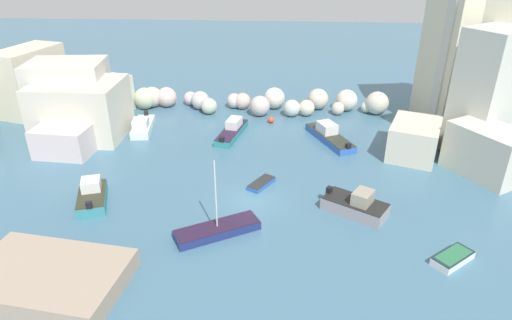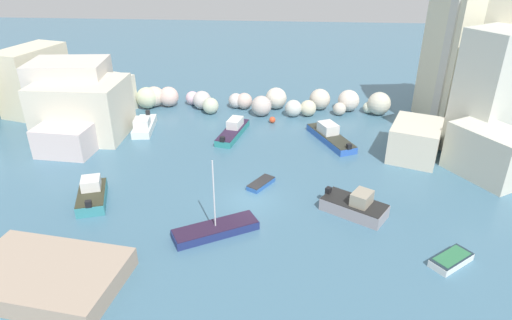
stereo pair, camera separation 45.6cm
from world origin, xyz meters
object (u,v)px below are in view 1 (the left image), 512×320
Objects in this scene: channel_buoy at (271,120)px; moored_boat_0 at (143,126)px; moored_boat_1 at (232,130)px; moored_boat_4 at (217,230)px; stone_dock at (47,278)px; moored_boat_2 at (92,196)px; moored_boat_5 at (453,258)px; moored_boat_7 at (356,205)px; moored_boat_6 at (261,183)px; moored_boat_8 at (43,261)px; moored_boat_3 at (329,135)px.

moored_boat_0 is (-13.40, -3.25, 0.25)m from channel_buoy.
moored_boat_4 reaches higher than moored_boat_1.
stone_dock is at bearing 2.78° from moored_boat_4.
moored_boat_4 is (10.23, -3.39, -0.26)m from moored_boat_2.
moored_boat_5 is 0.60× the size of moored_boat_7.
moored_boat_4 reaches higher than moored_boat_6.
stone_dock is 1.88× the size of moored_boat_2.
moored_boat_6 is at bearing -140.66° from moored_boat_4.
channel_buoy is at bearing -55.68° from moored_boat_2.
moored_boat_0 is 1.13× the size of moored_boat_2.
moored_boat_8 is (-13.20, -10.78, 0.04)m from moored_boat_6.
moored_boat_6 is (13.12, -10.58, -0.39)m from moored_boat_0.
moored_boat_7 is at bearing -108.66° from moored_boat_2.
moored_boat_3 reaches higher than stone_dock.
stone_dock is 1.75× the size of moored_boat_7.
stone_dock reaches higher than moored_boat_6.
moored_boat_1 is 16.52m from moored_boat_2.
stone_dock is at bearing -127.58° from moored_boat_8.
moored_boat_0 is at bearing 176.65° from moored_boat_7.
moored_boat_1 is 17.07m from moored_boat_4.
moored_boat_6 is 0.55× the size of moored_boat_7.
moored_boat_6 is 0.99× the size of moored_boat_8.
moored_boat_8 is (-13.48, -24.61, -0.10)m from channel_buoy.
channel_buoy is 0.11× the size of moored_boat_1.
moored_boat_3 is 28.14m from moored_boat_8.
moored_boat_4 reaches higher than moored_boat_5.
moored_boat_3 is 11.42m from moored_boat_6.
moored_boat_2 is 1.54× the size of moored_boat_5.
moored_boat_1 is 2.29× the size of moored_boat_8.
channel_buoy is at bearing -100.34° from moored_boat_5.
moored_boat_0 is at bearing -97.20° from moored_boat_6.
moored_boat_5 is 25.94m from moored_boat_8.
moored_boat_3 is 1.18× the size of moored_boat_4.
moored_boat_2 is at bearing -50.79° from moored_boat_5.
moored_boat_7 reaches higher than moored_boat_6.
channel_buoy is at bearing -149.48° from moored_boat_6.
moored_boat_7 is (-5.43, 5.22, 0.37)m from moored_boat_5.
moored_boat_4 is 2.12× the size of moored_boat_6.
moored_boat_3 reaches higher than moored_boat_6.
moored_boat_7 is at bearing -129.91° from moored_boat_1.
channel_buoy is at bearing -11.49° from moored_boat_8.
moored_boat_5 is at bearing 8.94° from stone_dock.
channel_buoy is 13.79m from moored_boat_0.
moored_boat_5 is (15.33, -1.93, -0.06)m from moored_boat_4.
stone_dock is at bearing -11.52° from moored_boat_6.
stone_dock is 3.15× the size of moored_boat_8.
moored_boat_0 is (-1.24, 23.23, -0.03)m from stone_dock.
moored_boat_6 is (-12.66, 8.79, -0.09)m from moored_boat_5.
moored_boat_0 is at bearing 17.01° from moored_boat_8.
moored_boat_0 is at bearing -166.36° from channel_buoy.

